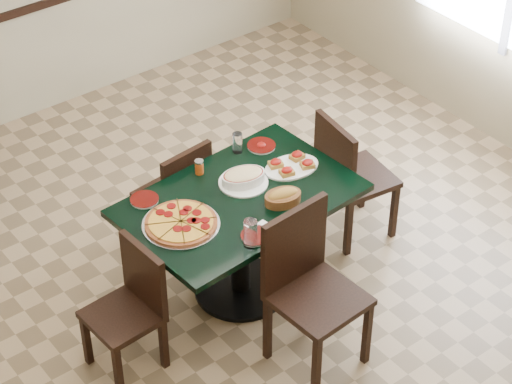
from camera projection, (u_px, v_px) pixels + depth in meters
floor at (258, 293)px, 6.33m from camera, size 5.50×5.50×0.00m
main_table at (240, 221)px, 6.01m from camera, size 1.44×0.98×0.75m
chair_far at (178, 193)px, 6.40m from camera, size 0.43×0.43×0.83m
chair_near at (308, 280)px, 5.60m from camera, size 0.50×0.50×1.00m
chair_right at (348, 172)px, 6.49m from camera, size 0.48×0.48×0.92m
chair_left at (132, 303)px, 5.62m from camera, size 0.40×0.40×0.81m
pepperoni_pizza at (181, 223)px, 5.68m from camera, size 0.45×0.45×0.04m
lasagna_casserole at (243, 177)px, 5.98m from camera, size 0.31×0.30×0.09m
bread_basket at (283, 197)px, 5.84m from camera, size 0.25×0.20×0.10m
bruschetta_platter at (292, 165)px, 6.11m from camera, size 0.39×0.29×0.05m
side_plate_near at (256, 236)px, 5.61m from camera, size 0.18×0.18×0.02m
side_plate_far_r at (261, 146)px, 6.30m from camera, size 0.18×0.18×0.03m
side_plate_far_l at (144, 200)px, 5.87m from camera, size 0.17×0.17×0.02m
napkin_setting at (264, 231)px, 5.65m from camera, size 0.17×0.17×0.01m
water_glass_a at (237, 143)px, 6.23m from camera, size 0.06×0.06×0.13m
water_glass_b at (250, 233)px, 5.51m from camera, size 0.08×0.08×0.17m
pepper_shaker at (199, 167)px, 6.06m from camera, size 0.05×0.05×0.09m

